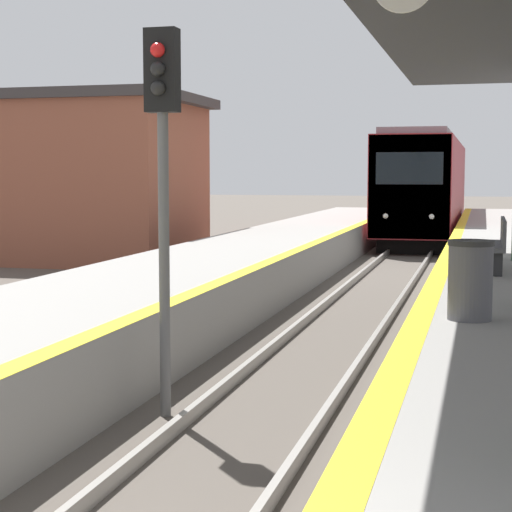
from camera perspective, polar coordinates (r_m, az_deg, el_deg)
name	(u,v)px	position (r m, az deg, el deg)	size (l,w,h in m)	color
train	(427,186)	(37.33, 11.34, 4.58)	(2.69, 18.62, 4.24)	black
signal_near	(163,148)	(9.47, -6.25, 7.20)	(0.36, 0.31, 4.29)	#595959
trash_bin	(470,280)	(10.29, 14.09, -1.56)	(0.54, 0.54, 0.93)	#4C4C51
bench	(496,243)	(15.51, 15.70, 0.85)	(0.44, 1.95, 0.92)	#4C4C51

